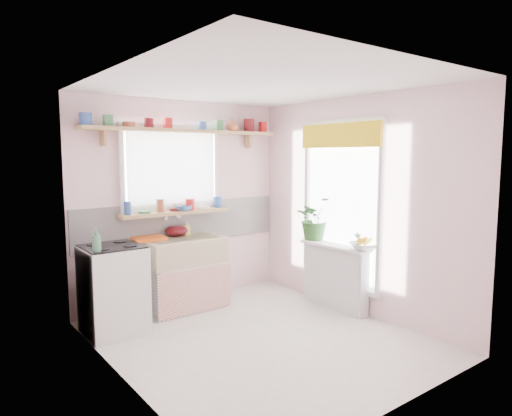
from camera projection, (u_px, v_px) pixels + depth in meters
room at (260, 194)px, 5.49m from camera, size 3.20×3.20×3.20m
sink_unit at (184, 273)px, 5.46m from camera, size 0.95×0.65×1.11m
cooker at (113, 289)px, 4.69m from camera, size 0.58×0.58×0.93m
radiator_ledge at (335, 275)px, 5.47m from camera, size 0.22×0.95×0.78m
windowsill at (176, 213)px, 5.52m from camera, size 1.40×0.22×0.04m
pine_shelf at (186, 131)px, 5.49m from camera, size 2.52×0.24×0.04m
shelf_crockery at (186, 125)px, 5.49m from camera, size 2.47×0.11×0.12m
sill_crockery at (174, 206)px, 5.51m from camera, size 1.35×0.11×0.12m
dish_tray at (149, 238)px, 5.30m from camera, size 0.40×0.32×0.04m
colander at (177, 231)px, 5.58m from camera, size 0.35×0.35×0.13m
jade_plant at (315, 218)px, 5.73m from camera, size 0.50×0.44×0.54m
fruit_bowl at (364, 246)px, 5.12m from camera, size 0.42×0.42×0.08m
herb_pot at (358, 240)px, 5.19m from camera, size 0.11×0.10×0.18m
soap_bottle_sink at (187, 228)px, 5.66m from camera, size 0.10×0.10×0.17m
sill_cup at (176, 206)px, 5.59m from camera, size 0.15×0.15×0.09m
sill_bowl at (184, 208)px, 5.52m from camera, size 0.22×0.22×0.06m
shelf_vase at (232, 125)px, 5.82m from camera, size 0.16×0.16×0.15m
cooker_bottle at (97, 240)px, 4.32m from camera, size 0.11×0.11×0.23m
fruit at (365, 241)px, 5.12m from camera, size 0.20×0.14×0.10m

